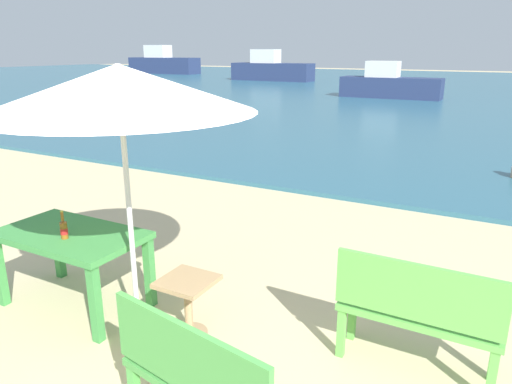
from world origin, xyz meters
The scene contains 11 objects.
ground_plane centered at (0.00, 0.00, 0.00)m, with size 120.00×120.00×0.00m, color beige.
sea_water centered at (0.00, 30.00, 0.04)m, with size 120.00×50.00×0.08m, color #2D6075.
picnic_table_green centered at (-1.31, 0.55, 0.65)m, with size 1.40×0.80×0.76m.
beer_bottle_amber centered at (-1.23, 0.43, 0.85)m, with size 0.07×0.07×0.26m.
patio_umbrella centered at (-0.44, 0.46, 2.12)m, with size 2.10×2.10×2.30m.
side_table_wood centered at (-0.04, 0.65, 0.35)m, with size 0.44×0.44×0.54m.
bench_green_left centered at (0.78, -0.34, 0.54)m, with size 1.24×0.56×0.95m.
bench_green_right centered at (1.77, 1.07, 0.54)m, with size 1.20×0.37×0.95m.
boat_sailboat centered at (-14.84, 31.49, 0.92)m, with size 6.40×1.75×2.33m.
boat_barge centered at (-3.49, 22.06, 0.72)m, with size 4.87×1.33×1.77m.
boat_cargo_ship centered at (-29.49, 36.44, 1.06)m, with size 7.50×2.05×2.73m.
Camera 1 is at (2.20, -2.25, 2.40)m, focal length 33.27 mm.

